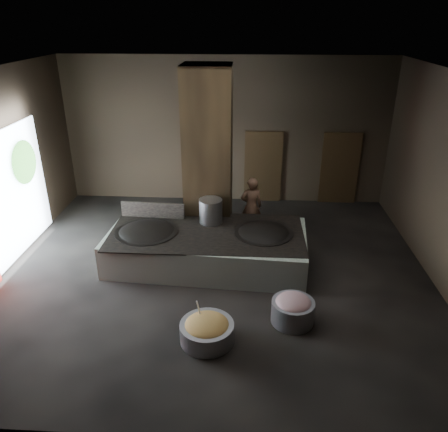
# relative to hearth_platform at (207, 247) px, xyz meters

# --- Properties ---
(floor) EXTENTS (10.00, 9.00, 0.10)m
(floor) POSITION_rel_hearth_platform_xyz_m (0.22, -0.43, -0.46)
(floor) COLOR black
(floor) RESTS_ON ground
(ceiling) EXTENTS (10.00, 9.00, 0.10)m
(ceiling) POSITION_rel_hearth_platform_xyz_m (0.22, -0.43, 4.14)
(ceiling) COLOR black
(ceiling) RESTS_ON back_wall
(back_wall) EXTENTS (10.00, 0.10, 4.50)m
(back_wall) POSITION_rel_hearth_platform_xyz_m (0.22, 4.12, 1.84)
(back_wall) COLOR black
(back_wall) RESTS_ON ground
(front_wall) EXTENTS (10.00, 0.10, 4.50)m
(front_wall) POSITION_rel_hearth_platform_xyz_m (0.22, -4.98, 1.84)
(front_wall) COLOR black
(front_wall) RESTS_ON ground
(pillar) EXTENTS (1.20, 1.20, 4.50)m
(pillar) POSITION_rel_hearth_platform_xyz_m (-0.08, 1.47, 1.84)
(pillar) COLOR black
(pillar) RESTS_ON ground
(hearth_platform) EXTENTS (4.84, 2.55, 0.82)m
(hearth_platform) POSITION_rel_hearth_platform_xyz_m (0.00, 0.00, 0.00)
(hearth_platform) COLOR beige
(hearth_platform) RESTS_ON ground
(platform_cap) EXTENTS (4.60, 2.21, 0.03)m
(platform_cap) POSITION_rel_hearth_platform_xyz_m (0.00, 0.00, 0.41)
(platform_cap) COLOR black
(platform_cap) RESTS_ON hearth_platform
(wok_left) EXTENTS (1.48, 1.48, 0.41)m
(wok_left) POSITION_rel_hearth_platform_xyz_m (-1.45, -0.05, 0.34)
(wok_left) COLOR black
(wok_left) RESTS_ON hearth_platform
(wok_left_rim) EXTENTS (1.51, 1.51, 0.05)m
(wok_left_rim) POSITION_rel_hearth_platform_xyz_m (-1.45, -0.05, 0.41)
(wok_left_rim) COLOR black
(wok_left_rim) RESTS_ON hearth_platform
(wok_right) EXTENTS (1.38, 1.38, 0.39)m
(wok_right) POSITION_rel_hearth_platform_xyz_m (1.35, 0.05, 0.34)
(wok_right) COLOR black
(wok_right) RESTS_ON hearth_platform
(wok_right_rim) EXTENTS (1.41, 1.41, 0.05)m
(wok_right_rim) POSITION_rel_hearth_platform_xyz_m (1.35, 0.05, 0.41)
(wok_right_rim) COLOR black
(wok_right_rim) RESTS_ON hearth_platform
(stock_pot) EXTENTS (0.57, 0.57, 0.61)m
(stock_pot) POSITION_rel_hearth_platform_xyz_m (0.05, 0.55, 0.72)
(stock_pot) COLOR #A1A5A9
(stock_pot) RESTS_ON hearth_platform
(splash_guard) EXTENTS (1.64, 0.17, 0.41)m
(splash_guard) POSITION_rel_hearth_platform_xyz_m (-1.45, 0.75, 0.62)
(splash_guard) COLOR black
(splash_guard) RESTS_ON hearth_platform
(cook) EXTENTS (0.66, 0.49, 1.63)m
(cook) POSITION_rel_hearth_platform_xyz_m (1.06, 1.62, 0.41)
(cook) COLOR brown
(cook) RESTS_ON ground
(veg_basin) EXTENTS (1.29, 1.29, 0.37)m
(veg_basin) POSITION_rel_hearth_platform_xyz_m (0.26, -2.83, -0.22)
(veg_basin) COLOR gray
(veg_basin) RESTS_ON ground
(veg_fill) EXTENTS (0.83, 0.83, 0.26)m
(veg_fill) POSITION_rel_hearth_platform_xyz_m (0.26, -2.83, -0.06)
(veg_fill) COLOR #9DA550
(veg_fill) RESTS_ON veg_basin
(ladle) EXTENTS (0.07, 0.40, 0.72)m
(ladle) POSITION_rel_hearth_platform_xyz_m (0.11, -2.68, 0.14)
(ladle) COLOR #A1A5A9
(ladle) RESTS_ON veg_basin
(meat_basin) EXTENTS (1.02, 1.02, 0.46)m
(meat_basin) POSITION_rel_hearth_platform_xyz_m (1.89, -2.18, -0.18)
(meat_basin) COLOR gray
(meat_basin) RESTS_ON ground
(meat_fill) EXTENTS (0.70, 0.70, 0.27)m
(meat_fill) POSITION_rel_hearth_platform_xyz_m (1.89, -2.18, 0.04)
(meat_fill) COLOR #A5636F
(meat_fill) RESTS_ON meat_basin
(doorway_near) EXTENTS (1.18, 0.08, 2.38)m
(doorway_near) POSITION_rel_hearth_platform_xyz_m (1.42, 4.02, 0.69)
(doorway_near) COLOR black
(doorway_near) RESTS_ON ground
(doorway_near_glow) EXTENTS (0.77, 0.04, 1.81)m
(doorway_near_glow) POSITION_rel_hearth_platform_xyz_m (1.34, 4.03, 0.64)
(doorway_near_glow) COLOR #8C6647
(doorway_near_glow) RESTS_ON ground
(doorway_far) EXTENTS (1.18, 0.08, 2.38)m
(doorway_far) POSITION_rel_hearth_platform_xyz_m (3.82, 4.02, 0.69)
(doorway_far) COLOR black
(doorway_far) RESTS_ON ground
(doorway_far_glow) EXTENTS (0.74, 0.04, 1.75)m
(doorway_far_glow) POSITION_rel_hearth_platform_xyz_m (3.98, 4.05, 0.64)
(doorway_far_glow) COLOR #8C6647
(doorway_far_glow) RESTS_ON ground
(left_opening) EXTENTS (0.04, 4.20, 3.10)m
(left_opening) POSITION_rel_hearth_platform_xyz_m (-4.73, -0.23, 1.19)
(left_opening) COLOR white
(left_opening) RESTS_ON ground
(tree_silhouette) EXTENTS (0.28, 1.10, 1.10)m
(tree_silhouette) POSITION_rel_hearth_platform_xyz_m (-4.63, 0.87, 1.79)
(tree_silhouette) COLOR #194714
(tree_silhouette) RESTS_ON left_opening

